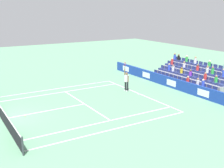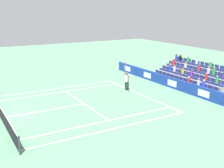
% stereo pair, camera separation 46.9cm
% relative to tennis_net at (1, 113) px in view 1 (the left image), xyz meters
% --- Properties ---
extents(ground_plane, '(80.00, 80.00, 0.00)m').
position_rel_tennis_net_xyz_m(ground_plane, '(0.00, 0.00, -0.49)').
color(ground_plane, '#669E77').
extents(line_baseline, '(10.97, 0.10, 0.01)m').
position_rel_tennis_net_xyz_m(line_baseline, '(0.00, -11.89, -0.49)').
color(line_baseline, white).
rests_on(line_baseline, ground).
extents(line_service, '(8.23, 0.10, 0.01)m').
position_rel_tennis_net_xyz_m(line_service, '(0.00, -6.40, -0.49)').
color(line_service, white).
rests_on(line_service, ground).
extents(line_centre_service, '(0.10, 6.40, 0.01)m').
position_rel_tennis_net_xyz_m(line_centre_service, '(0.00, -3.20, -0.49)').
color(line_centre_service, white).
rests_on(line_centre_service, ground).
extents(line_singles_sideline_left, '(0.10, 11.89, 0.01)m').
position_rel_tennis_net_xyz_m(line_singles_sideline_left, '(4.12, -5.95, -0.49)').
color(line_singles_sideline_left, white).
rests_on(line_singles_sideline_left, ground).
extents(line_singles_sideline_right, '(0.10, 11.89, 0.01)m').
position_rel_tennis_net_xyz_m(line_singles_sideline_right, '(-4.12, -5.95, -0.49)').
color(line_singles_sideline_right, white).
rests_on(line_singles_sideline_right, ground).
extents(line_doubles_sideline_left, '(0.10, 11.89, 0.01)m').
position_rel_tennis_net_xyz_m(line_doubles_sideline_left, '(5.49, -5.95, -0.49)').
color(line_doubles_sideline_left, white).
rests_on(line_doubles_sideline_left, ground).
extents(line_doubles_sideline_right, '(0.10, 11.89, 0.01)m').
position_rel_tennis_net_xyz_m(line_doubles_sideline_right, '(-5.49, -5.95, -0.49)').
color(line_doubles_sideline_right, white).
rests_on(line_doubles_sideline_right, ground).
extents(line_centre_mark, '(0.10, 0.20, 0.01)m').
position_rel_tennis_net_xyz_m(line_centre_mark, '(0.00, -11.79, -0.49)').
color(line_centre_mark, white).
rests_on(line_centre_mark, ground).
extents(sponsor_barrier, '(19.77, 0.22, 1.02)m').
position_rel_tennis_net_xyz_m(sponsor_barrier, '(0.00, -15.78, 0.02)').
color(sponsor_barrier, '#193899').
rests_on(sponsor_barrier, ground).
extents(tennis_net, '(11.97, 0.10, 1.07)m').
position_rel_tennis_net_xyz_m(tennis_net, '(0.00, 0.00, 0.00)').
color(tennis_net, '#33383D').
rests_on(tennis_net, ground).
extents(tennis_player, '(0.54, 0.43, 2.85)m').
position_rel_tennis_net_xyz_m(tennis_player, '(1.41, -11.41, 0.50)').
color(tennis_player, black).
rests_on(tennis_player, ground).
extents(stadium_stand, '(8.68, 3.80, 2.62)m').
position_rel_tennis_net_xyz_m(stadium_stand, '(-0.01, -18.72, 0.20)').
color(stadium_stand, gray).
rests_on(stadium_stand, ground).
extents(loose_tennis_ball, '(0.07, 0.07, 0.07)m').
position_rel_tennis_net_xyz_m(loose_tennis_ball, '(-0.30, -1.56, -0.46)').
color(loose_tennis_ball, '#D1E533').
rests_on(loose_tennis_ball, ground).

